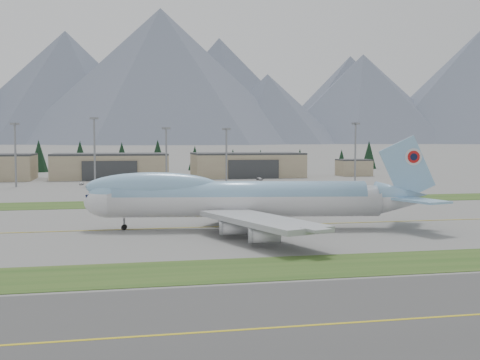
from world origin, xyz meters
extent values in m
plane|color=slate|center=(0.00, 0.00, 0.00)|extent=(7000.00, 7000.00, 0.00)
cube|color=#2C4D1B|center=(0.00, -38.00, 0.00)|extent=(400.00, 14.00, 0.08)
cube|color=#2C4D1B|center=(0.00, 45.00, 0.00)|extent=(400.00, 18.00, 0.08)
cube|color=#3E3E3E|center=(0.00, -62.00, 0.00)|extent=(400.00, 32.00, 0.04)
cube|color=gold|center=(0.00, 0.00, 0.00)|extent=(400.00, 0.40, 0.02)
cube|color=gold|center=(0.00, -62.00, 0.00)|extent=(400.00, 0.40, 0.02)
cylinder|color=silver|center=(11.14, -3.69, 5.20)|extent=(50.52, 13.71, 5.83)
cylinder|color=#8ABAE1|center=(10.26, -3.55, 6.28)|extent=(46.91, 12.70, 5.38)
ellipsoid|color=silver|center=(-13.66, 0.28, 5.20)|extent=(10.13, 7.23, 5.83)
ellipsoid|color=#8ABAE1|center=(-13.66, 0.28, 6.28)|extent=(8.49, 6.12, 4.94)
ellipsoid|color=#8ABAE1|center=(-5.69, -0.99, 7.98)|extent=(25.23, 8.81, 5.38)
cube|color=#0C1433|center=(-16.76, 0.78, 6.37)|extent=(2.27, 2.61, 1.16)
cone|color=silver|center=(40.37, -8.38, 5.20)|extent=(11.53, 7.35, 5.71)
cone|color=#8ABAE1|center=(40.37, -8.38, 6.28)|extent=(10.57, 6.70, 5.20)
cube|color=#8ABAE1|center=(41.26, -8.52, 11.30)|extent=(10.81, 2.25, 12.38)
cylinder|color=silver|center=(42.38, -8.34, 13.46)|extent=(3.22, 0.69, 3.23)
cylinder|color=red|center=(42.39, -8.25, 13.46)|extent=(2.33, 0.55, 2.33)
cylinder|color=#0C1433|center=(42.41, -8.16, 13.46)|extent=(1.36, 0.39, 1.35)
cube|color=#8ABAE1|center=(43.00, -3.35, 5.74)|extent=(9.99, 11.19, 0.41)
cube|color=#8ABAE1|center=(41.29, -13.98, 5.74)|extent=(7.88, 10.96, 0.41)
cube|color=#A6A9AE|center=(15.26, 10.64, 3.59)|extent=(23.03, 26.60, 0.90)
cube|color=#A6A9AE|center=(10.57, -18.59, 3.59)|extent=(16.77, 28.22, 0.90)
cylinder|color=silver|center=(10.62, 7.75, 1.88)|extent=(4.96, 2.95, 2.24)
cylinder|color=silver|center=(16.28, 15.29, 1.88)|extent=(4.96, 2.95, 2.24)
cylinder|color=silver|center=(7.06, -14.40, 1.88)|extent=(4.96, 2.95, 2.24)
cylinder|color=silver|center=(10.08, -23.33, 1.88)|extent=(4.96, 2.95, 2.24)
cylinder|color=gray|center=(-11.00, -0.14, 1.08)|extent=(0.45, 0.45, 2.15)
cylinder|color=gray|center=(10.24, -0.82, 1.17)|extent=(0.58, 0.58, 2.33)
cylinder|color=gray|center=(9.39, -6.14, 1.17)|extent=(0.58, 0.58, 2.33)
cylinder|color=gray|center=(14.67, -1.53, 1.17)|extent=(0.58, 0.58, 2.33)
cylinder|color=gray|center=(13.82, -6.85, 1.17)|extent=(0.58, 0.58, 2.33)
cylinder|color=black|center=(-11.06, -0.50, 0.49)|extent=(1.02, 0.47, 0.99)
cylinder|color=black|center=(-10.94, 0.21, 0.49)|extent=(1.02, 0.47, 0.99)
cylinder|color=black|center=(10.24, -0.82, 0.54)|extent=(1.13, 0.61, 1.08)
cylinder|color=black|center=(9.39, -6.14, 0.54)|extent=(1.13, 0.61, 1.08)
cylinder|color=black|center=(14.67, -1.53, 0.54)|extent=(1.13, 0.61, 1.08)
cylinder|color=black|center=(13.82, -6.85, 0.54)|extent=(1.13, 0.61, 1.08)
cube|color=gray|center=(-15.00, 150.00, 5.00)|extent=(48.00, 26.00, 10.00)
cube|color=#323537|center=(-15.00, 150.00, 10.40)|extent=(48.00, 26.00, 0.80)
cube|color=#323537|center=(-15.00, 136.70, 4.00)|extent=(22.08, 0.60, 8.00)
cube|color=gray|center=(45.00, 150.00, 5.00)|extent=(48.00, 26.00, 10.00)
cube|color=#323537|center=(45.00, 150.00, 10.40)|extent=(48.00, 26.00, 0.80)
cube|color=#323537|center=(45.00, 136.70, 4.00)|extent=(22.08, 0.60, 8.00)
cube|color=gray|center=(95.00, 148.00, 3.50)|extent=(14.00, 12.00, 7.00)
cube|color=#323537|center=(95.00, 148.00, 7.30)|extent=(14.00, 12.00, 0.60)
cylinder|color=gray|center=(-46.98, 109.74, 10.87)|extent=(0.70, 0.70, 21.75)
cube|color=gray|center=(-46.98, 109.74, 22.15)|extent=(3.20, 3.20, 0.80)
cylinder|color=gray|center=(-20.07, 113.45, 11.99)|extent=(0.70, 0.70, 23.98)
cube|color=gray|center=(-20.07, 113.45, 24.38)|extent=(3.20, 3.20, 0.80)
cylinder|color=gray|center=(5.97, 112.20, 10.21)|extent=(0.70, 0.70, 20.42)
cube|color=gray|center=(5.97, 112.20, 20.82)|extent=(3.20, 3.20, 0.80)
cylinder|color=gray|center=(28.78, 112.45, 10.13)|extent=(0.70, 0.70, 20.27)
cube|color=gray|center=(28.78, 112.45, 20.67)|extent=(3.20, 3.20, 0.80)
cylinder|color=gray|center=(80.49, 111.35, 11.29)|extent=(0.70, 0.70, 22.58)
cube|color=gray|center=(80.49, 111.35, 22.98)|extent=(3.20, 3.20, 0.80)
imported|color=silver|center=(-24.96, 115.21, 0.00)|extent=(1.69, 3.27, 1.06)
imported|color=#A5B92E|center=(17.06, 129.47, 0.00)|extent=(4.12, 1.57, 1.34)
imported|color=#9E9EA2|center=(45.14, 126.59, 0.00)|extent=(2.37, 4.33, 1.19)
cone|color=black|center=(-51.24, 209.61, 8.29)|extent=(9.29, 9.29, 16.59)
cone|color=black|center=(-30.79, 210.37, 8.03)|extent=(9.00, 9.00, 16.06)
cone|color=black|center=(-9.46, 212.62, 7.71)|extent=(8.64, 8.64, 15.42)
cone|color=black|center=(9.51, 212.81, 8.32)|extent=(9.32, 9.32, 16.64)
cone|color=black|center=(29.39, 211.39, 6.68)|extent=(7.48, 7.48, 13.35)
cone|color=black|center=(49.99, 209.29, 5.74)|extent=(6.42, 6.42, 11.47)
cone|color=black|center=(66.83, 214.72, 5.49)|extent=(6.15, 6.15, 10.98)
cone|color=black|center=(88.51, 210.48, 5.76)|extent=(6.45, 6.45, 11.52)
cone|color=black|center=(113.80, 211.92, 5.55)|extent=(6.22, 6.22, 11.11)
cone|color=black|center=(129.26, 209.13, 8.01)|extent=(8.97, 8.97, 16.01)
cone|color=#525D6E|center=(-200.00, 2313.63, 216.66)|extent=(897.90, 897.90, 433.31)
cone|color=white|center=(-200.00, 2313.63, 346.65)|extent=(341.20, 341.20, 173.33)
cone|color=#525D6E|center=(150.00, 2105.36, 245.29)|extent=(1048.99, 1048.99, 490.59)
cone|color=white|center=(150.00, 2105.36, 392.47)|extent=(398.62, 398.62, 196.23)
cone|color=#525D6E|center=(550.00, 2106.66, 131.37)|extent=(577.22, 577.22, 262.73)
cone|color=white|center=(550.00, 2106.66, 210.18)|extent=(219.34, 219.34, 105.09)
cone|color=#525D6E|center=(1000.00, 2261.22, 185.35)|extent=(823.54, 823.54, 370.71)
cone|color=white|center=(1000.00, 2261.22, 296.56)|extent=(312.94, 312.94, 148.28)
cone|color=#525D6E|center=(-200.00, 2900.00, 240.13)|extent=(960.52, 960.52, 480.26)
cone|color=white|center=(-200.00, 2900.00, 374.60)|extent=(384.21, 384.21, 211.31)
cone|color=#525D6E|center=(500.00, 2900.00, 262.43)|extent=(1049.70, 1049.70, 524.85)
cone|color=white|center=(500.00, 2900.00, 409.38)|extent=(419.88, 419.88, 230.93)
cone|color=#525D6E|center=(1200.00, 2900.00, 227.23)|extent=(908.91, 908.91, 454.46)
cone|color=white|center=(1200.00, 2900.00, 354.48)|extent=(363.57, 363.57, 199.96)
cone|color=#525D6E|center=(1900.00, 2900.00, 245.57)|extent=(982.27, 982.27, 491.13)
cone|color=white|center=(1900.00, 2900.00, 383.08)|extent=(392.91, 392.91, 216.10)
camera|label=1|loc=(-12.19, -112.56, 16.71)|focal=45.00mm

